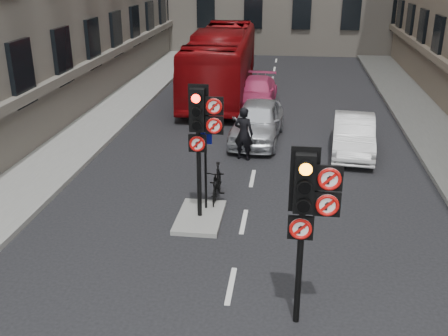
% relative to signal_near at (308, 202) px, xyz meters
% --- Properties ---
extents(pavement_left, '(3.00, 50.00, 0.16)m').
position_rel_signal_near_xyz_m(pavement_left, '(-8.69, 11.01, -2.50)').
color(pavement_left, gray).
rests_on(pavement_left, ground).
extents(centre_island, '(1.20, 2.00, 0.12)m').
position_rel_signal_near_xyz_m(centre_island, '(-2.69, 4.01, -2.52)').
color(centre_island, gray).
rests_on(centre_island, ground).
extents(signal_near, '(0.91, 0.40, 3.58)m').
position_rel_signal_near_xyz_m(signal_near, '(0.00, 0.00, 0.00)').
color(signal_near, black).
rests_on(signal_near, ground).
extents(signal_far, '(0.91, 0.40, 3.58)m').
position_rel_signal_near_xyz_m(signal_far, '(-2.60, 4.00, 0.12)').
color(signal_far, black).
rests_on(signal_far, centre_island).
extents(car_silver, '(2.11, 4.59, 1.52)m').
position_rel_signal_near_xyz_m(car_silver, '(-1.61, 10.88, -1.82)').
color(car_silver, '#B7B9C0').
rests_on(car_silver, ground).
extents(car_white, '(1.76, 4.18, 1.34)m').
position_rel_signal_near_xyz_m(car_white, '(1.93, 9.90, -1.91)').
color(car_white, silver).
rests_on(car_white, ground).
extents(car_pink, '(1.99, 4.40, 1.25)m').
position_rel_signal_near_xyz_m(car_pink, '(-2.02, 16.22, -1.96)').
color(car_pink, '#CE3C72').
rests_on(car_pink, ground).
extents(bus_red, '(3.04, 11.87, 3.29)m').
position_rel_signal_near_xyz_m(bus_red, '(-3.99, 18.22, -0.94)').
color(bus_red, maroon).
rests_on(bus_red, ground).
extents(motorcycle, '(0.52, 1.74, 1.04)m').
position_rel_signal_near_xyz_m(motorcycle, '(-2.40, 5.31, -2.06)').
color(motorcycle, black).
rests_on(motorcycle, ground).
extents(motorcyclist, '(0.78, 0.62, 1.89)m').
position_rel_signal_near_xyz_m(motorcyclist, '(-1.94, 8.71, -1.64)').
color(motorcyclist, black).
rests_on(motorcyclist, ground).
extents(info_sign, '(0.38, 0.12, 2.22)m').
position_rel_signal_near_xyz_m(info_sign, '(-2.59, 4.47, -1.03)').
color(info_sign, black).
rests_on(info_sign, centre_island).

